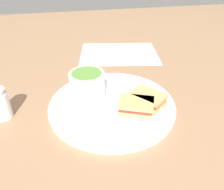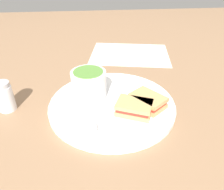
{
  "view_description": "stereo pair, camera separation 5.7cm",
  "coord_description": "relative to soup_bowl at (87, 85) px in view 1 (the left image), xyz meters",
  "views": [
    {
      "loc": [
        0.46,
        -0.1,
        0.35
      ],
      "look_at": [
        0.0,
        0.0,
        0.04
      ],
      "focal_mm": 35.0,
      "sensor_mm": 36.0,
      "label": 1
    },
    {
      "loc": [
        0.47,
        -0.05,
        0.35
      ],
      "look_at": [
        0.0,
        0.0,
        0.04
      ],
      "focal_mm": 35.0,
      "sensor_mm": 36.0,
      "label": 2
    }
  ],
  "objects": [
    {
      "name": "plate",
      "position": [
        0.04,
        0.06,
        -0.05
      ],
      "size": [
        0.33,
        0.33,
        0.02
      ],
      "color": "white",
      "rests_on": "ground_plane"
    },
    {
      "name": "menu_sheet",
      "position": [
        -0.32,
        0.17,
        -0.05
      ],
      "size": [
        0.29,
        0.35,
        0.0
      ],
      "rotation": [
        0.0,
        0.0,
        -0.19
      ],
      "color": "white",
      "rests_on": "ground_plane"
    },
    {
      "name": "sandwich_half_far",
      "position": [
        0.07,
        0.15,
        -0.02
      ],
      "size": [
        0.1,
        0.1,
        0.03
      ],
      "rotation": [
        0.0,
        0.0,
        0.66
      ],
      "color": "tan",
      "rests_on": "plate"
    },
    {
      "name": "ground_plane",
      "position": [
        0.04,
        0.06,
        -0.06
      ],
      "size": [
        2.4,
        2.4,
        0.0
      ],
      "primitive_type": "plane",
      "color": "#8E6B4C"
    },
    {
      "name": "sandwich_half_near",
      "position": [
        0.09,
        0.11,
        -0.02
      ],
      "size": [
        0.09,
        0.1,
        0.03
      ],
      "rotation": [
        0.0,
        0.0,
        1.17
      ],
      "color": "tan",
      "rests_on": "plate"
    },
    {
      "name": "spoon",
      "position": [
        0.13,
        -0.0,
        -0.03
      ],
      "size": [
        0.11,
        0.06,
        0.01
      ],
      "rotation": [
        0.0,
        0.0,
        6.74
      ],
      "color": "silver",
      "rests_on": "plate"
    },
    {
      "name": "salt_shaker",
      "position": [
        0.02,
        -0.22,
        -0.02
      ],
      "size": [
        0.04,
        0.04,
        0.08
      ],
      "color": "silver",
      "rests_on": "ground_plane"
    },
    {
      "name": "soup_bowl",
      "position": [
        0.0,
        0.0,
        0.0
      ],
      "size": [
        0.09,
        0.09,
        0.07
      ],
      "color": "white",
      "rests_on": "plate"
    }
  ]
}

